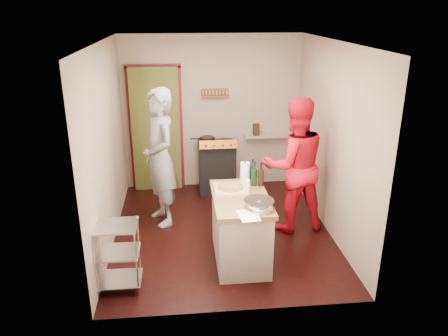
{
  "coord_description": "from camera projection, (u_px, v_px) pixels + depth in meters",
  "views": [
    {
      "loc": [
        -0.53,
        -5.5,
        3.03
      ],
      "look_at": [
        0.03,
        0.0,
        0.95
      ],
      "focal_mm": 35.0,
      "sensor_mm": 36.0,
      "label": 1
    }
  ],
  "objects": [
    {
      "name": "left_wall",
      "position": [
        106.0,
        147.0,
        5.63
      ],
      "size": [
        0.04,
        3.5,
        2.6
      ],
      "primitive_type": "cube",
      "color": "gray",
      "rests_on": "ground"
    },
    {
      "name": "floor",
      "position": [
        222.0,
        230.0,
        6.23
      ],
      "size": [
        3.5,
        3.5,
        0.0
      ],
      "primitive_type": "plane",
      "color": "black",
      "rests_on": "ground"
    },
    {
      "name": "ceiling",
      "position": [
        222.0,
        41.0,
        5.31
      ],
      "size": [
        3.0,
        3.5,
        0.02
      ],
      "primitive_type": "cube",
      "color": "white",
      "rests_on": "back_wall"
    },
    {
      "name": "right_wall",
      "position": [
        332.0,
        140.0,
        5.92
      ],
      "size": [
        0.04,
        3.5,
        2.6
      ],
      "primitive_type": "cube",
      "color": "gray",
      "rests_on": "ground"
    },
    {
      "name": "person_stripe",
      "position": [
        160.0,
        158.0,
        6.17
      ],
      "size": [
        0.72,
        0.85,
        1.99
      ],
      "primitive_type": "imported",
      "rotation": [
        0.0,
        0.0,
        -1.18
      ],
      "color": "#AFB0B4",
      "rests_on": "ground"
    },
    {
      "name": "person_red",
      "position": [
        294.0,
        165.0,
        6.01
      ],
      "size": [
        1.0,
        0.83,
        1.9
      ],
      "primitive_type": "imported",
      "rotation": [
        0.0,
        0.0,
        3.26
      ],
      "color": "red",
      "rests_on": "ground"
    },
    {
      "name": "back_wall",
      "position": [
        174.0,
        123.0,
        7.43
      ],
      "size": [
        3.0,
        0.44,
        2.6
      ],
      "color": "gray",
      "rests_on": "ground"
    },
    {
      "name": "stove",
      "position": [
        217.0,
        166.0,
        7.4
      ],
      "size": [
        0.6,
        0.63,
        1.0
      ],
      "color": "black",
      "rests_on": "ground"
    },
    {
      "name": "island",
      "position": [
        241.0,
        226.0,
        5.4
      ],
      "size": [
        0.67,
        1.25,
        1.17
      ],
      "color": "beige",
      "rests_on": "ground"
    },
    {
      "name": "wire_shelving",
      "position": [
        118.0,
        253.0,
        4.84
      ],
      "size": [
        0.48,
        0.4,
        0.8
      ],
      "color": "silver",
      "rests_on": "ground"
    }
  ]
}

